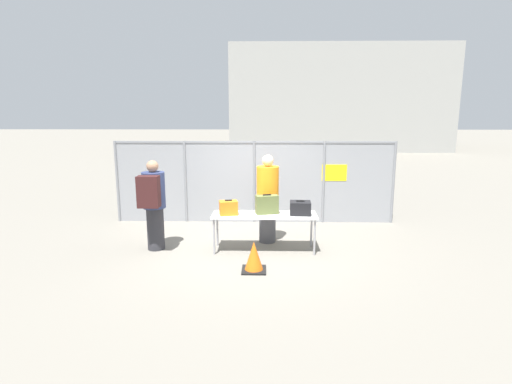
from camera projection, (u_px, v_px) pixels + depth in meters
ground_plane at (252, 248)px, 7.97m from camera, size 120.00×120.00×0.00m
fence_section at (255, 180)px, 9.73m from camera, size 6.82×0.07×2.00m
inspection_table at (264, 217)px, 7.74m from camera, size 2.02×0.65×0.73m
suitcase_orange at (228, 208)px, 7.67m from camera, size 0.38×0.31×0.30m
suitcase_olive at (267, 204)px, 7.75m from camera, size 0.46×0.29×0.39m
suitcase_black at (300, 208)px, 7.69m from camera, size 0.41×0.34×0.28m
traveler_hooded at (153, 202)px, 7.69m from camera, size 0.44×0.68×1.77m
security_worker_near at (268, 198)px, 8.21m from camera, size 0.45×0.45×1.83m
utility_trailer at (301, 187)px, 12.46m from camera, size 3.27×2.08×0.65m
distant_hangar at (330, 101)px, 32.13m from camera, size 15.41×11.31×7.28m
traffic_cone at (254, 257)px, 6.79m from camera, size 0.42×0.42×0.52m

